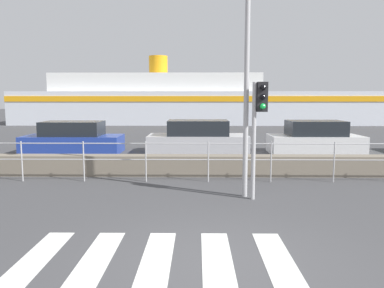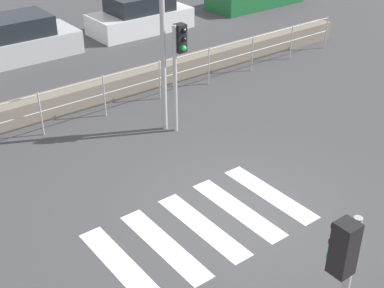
{
  "view_description": "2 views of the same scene",
  "coord_description": "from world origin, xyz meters",
  "px_view_note": "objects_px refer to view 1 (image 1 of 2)",
  "views": [
    {
      "loc": [
        -0.31,
        -5.18,
        2.38
      ],
      "look_at": [
        -0.42,
        2.0,
        1.5
      ],
      "focal_mm": 35.0,
      "sensor_mm": 36.0,
      "label": 1
    },
    {
      "loc": [
        -6.05,
        -6.35,
        6.43
      ],
      "look_at": [
        -0.41,
        1.0,
        1.2
      ],
      "focal_mm": 50.0,
      "sensor_mm": 36.0,
      "label": 2
    }
  ],
  "objects_px": {
    "traffic_light_far": "(259,114)",
    "parked_car_blue": "(73,139)",
    "parked_car_white": "(315,139)",
    "ferry_boat": "(192,102)",
    "parked_car_silver": "(198,139)",
    "streetlamp": "(249,16)"
  },
  "relations": [
    {
      "from": "traffic_light_far",
      "to": "streetlamp",
      "type": "bearing_deg",
      "value": 158.32
    },
    {
      "from": "ferry_boat",
      "to": "parked_car_silver",
      "type": "distance_m",
      "value": 20.66
    },
    {
      "from": "traffic_light_far",
      "to": "ferry_boat",
      "type": "relative_size",
      "value": 0.08
    },
    {
      "from": "streetlamp",
      "to": "parked_car_white",
      "type": "distance_m",
      "value": 9.22
    },
    {
      "from": "traffic_light_far",
      "to": "parked_car_white",
      "type": "bearing_deg",
      "value": 63.96
    },
    {
      "from": "parked_car_white",
      "to": "parked_car_silver",
      "type": "bearing_deg",
      "value": 180.0
    },
    {
      "from": "parked_car_white",
      "to": "parked_car_blue",
      "type": "bearing_deg",
      "value": 180.0
    },
    {
      "from": "ferry_boat",
      "to": "streetlamp",
      "type": "bearing_deg",
      "value": -86.59
    },
    {
      "from": "traffic_light_far",
      "to": "parked_car_white",
      "type": "xyz_separation_m",
      "value": [
        3.71,
        7.6,
        -1.42
      ]
    },
    {
      "from": "ferry_boat",
      "to": "parked_car_silver",
      "type": "xyz_separation_m",
      "value": [
        0.55,
        -20.6,
        -1.37
      ]
    },
    {
      "from": "ferry_boat",
      "to": "parked_car_white",
      "type": "distance_m",
      "value": 21.41
    },
    {
      "from": "parked_car_blue",
      "to": "parked_car_white",
      "type": "relative_size",
      "value": 1.07
    },
    {
      "from": "traffic_light_far",
      "to": "parked_car_blue",
      "type": "xyz_separation_m",
      "value": [
        -6.89,
        7.6,
        -1.43
      ]
    },
    {
      "from": "parked_car_blue",
      "to": "parked_car_silver",
      "type": "xyz_separation_m",
      "value": [
        5.5,
        0.0,
        0.02
      ]
    },
    {
      "from": "parked_car_silver",
      "to": "parked_car_white",
      "type": "xyz_separation_m",
      "value": [
        5.1,
        -0.0,
        -0.01
      ]
    },
    {
      "from": "traffic_light_far",
      "to": "ferry_boat",
      "type": "bearing_deg",
      "value": 93.93
    },
    {
      "from": "parked_car_white",
      "to": "ferry_boat",
      "type": "bearing_deg",
      "value": 105.34
    },
    {
      "from": "streetlamp",
      "to": "ferry_boat",
      "type": "xyz_separation_m",
      "value": [
        -1.68,
        28.1,
        -2.24
      ]
    },
    {
      "from": "parked_car_blue",
      "to": "ferry_boat",
      "type": "bearing_deg",
      "value": 76.48
    },
    {
      "from": "parked_car_blue",
      "to": "parked_car_white",
      "type": "distance_m",
      "value": 10.6
    },
    {
      "from": "traffic_light_far",
      "to": "parked_car_silver",
      "type": "bearing_deg",
      "value": 100.37
    },
    {
      "from": "ferry_boat",
      "to": "parked_car_blue",
      "type": "distance_m",
      "value": 21.24
    }
  ]
}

